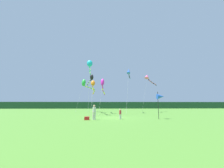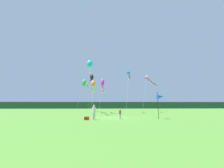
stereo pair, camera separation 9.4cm
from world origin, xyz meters
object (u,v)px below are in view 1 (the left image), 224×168
Objects in this scene: kite_magenta at (103,85)px; kite_green at (84,83)px; kite_black at (91,78)px; kite_blue at (129,72)px; person_child at (120,113)px; cooler_box at (87,118)px; kite_orange at (93,85)px; banner_flag_pole at (160,97)px; kite_cyan at (90,65)px; kite_rainbow at (148,77)px; person_adult at (94,111)px.

kite_green reaches higher than kite_magenta.
kite_black is 0.90× the size of kite_blue.
person_child is 0.12× the size of kite_magenta.
kite_orange is (-0.54, 14.03, 5.77)m from cooler_box.
banner_flag_pole is at bearing 0.75° from person_child.
cooler_box is at bearing -85.07° from kite_cyan.
kite_rainbow is at bearing 3.66° from kite_black.
banner_flag_pole is at bearing -55.72° from kite_green.
person_adult is 0.21× the size of kite_green.
kite_blue is 1.07× the size of kite_rainbow.
person_child is 0.15× the size of kite_green.
kite_magenta is at bearing 61.86° from kite_cyan.
kite_magenta is 3.07m from kite_orange.
cooler_box is 20.40m from kite_green.
kite_orange is (-4.53, 13.32, 5.27)m from person_child.
kite_orange is 6.98m from kite_cyan.
person_adult is 1.14m from cooler_box.
kite_rainbow is (8.20, 15.21, 7.46)m from person_child.
kite_cyan is 15.30m from kite_rainbow.
kite_cyan is at bearing -145.09° from kite_blue.
kite_rainbow reaches higher than person_adult.
cooler_box is 13.18m from kite_magenta.
person_adult is 8.55m from banner_flag_pole.
kite_cyan is at bearing -91.04° from kite_orange.
person_adult is 3.18× the size of cooler_box.
person_adult is at bearing -84.39° from kite_orange.
kite_magenta is at bearing -158.87° from kite_rainbow.
kite_blue reaches higher than kite_black.
kite_black is at bearing -61.10° from kite_green.
cooler_box is at bearing -169.94° from person_child.
kite_green is 0.91× the size of kite_rainbow.
kite_magenta is 1.08× the size of kite_blue.
cooler_box is 11.50m from kite_cyan.
kite_green is 0.85× the size of kite_blue.
cooler_box is 0.16× the size of banner_flag_pole.
kite_black is 0.90× the size of kite_cyan.
kite_orange is 5.68m from kite_green.
kite_orange is 1.25× the size of kite_green.
person_adult is 0.18× the size of kite_cyan.
kite_black is 2.13m from kite_orange.
kite_black is (-5.07, 14.36, 7.05)m from person_child.
person_adult is at bearing -168.36° from person_child.
kite_cyan reaches higher than kite_magenta.
person_adult is 16.58m from kite_black.
kite_rainbow is at bearing 32.83° from kite_cyan.
kite_cyan is 11.68m from kite_green.
person_child is 15.14m from kite_blue.
cooler_box is (-0.83, -0.06, -0.79)m from person_adult.
kite_magenta is at bearing 86.34° from person_adult.
banner_flag_pole is 13.86m from kite_blue.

